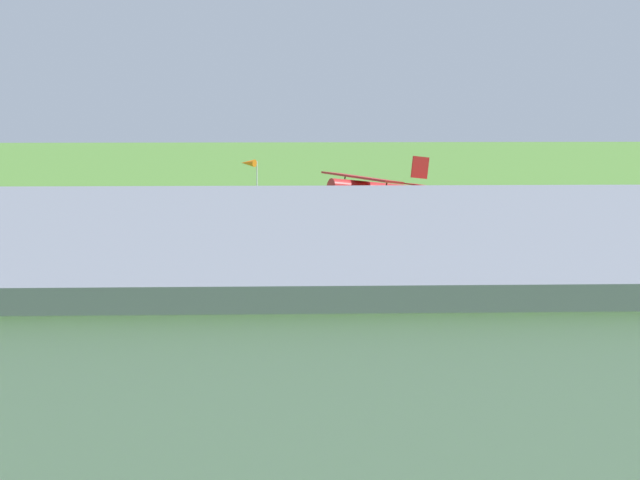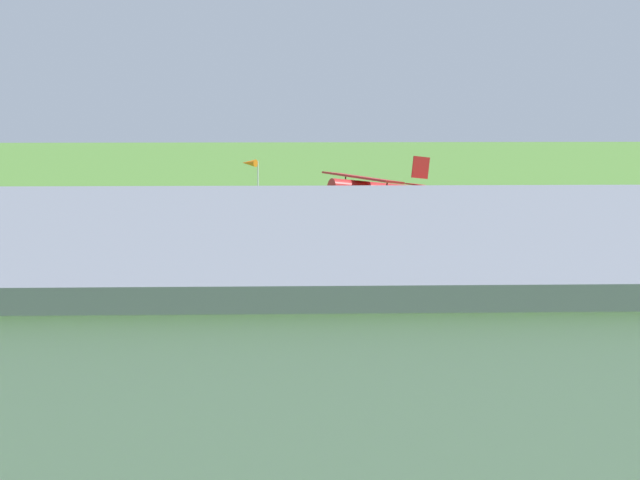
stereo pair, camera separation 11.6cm
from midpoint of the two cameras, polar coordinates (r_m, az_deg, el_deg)
ground_plane at (r=60.90m, az=-1.21°, el=-1.08°), size 400.00×400.00×0.00m
hangar at (r=20.78m, az=-13.74°, el=-8.59°), size 38.73×15.79×7.21m
biplane at (r=57.49m, az=3.34°, el=2.83°), size 7.36×8.34×3.85m
person_watching_takeoff at (r=39.78m, az=6.08°, el=-4.77°), size 0.50×0.50×1.56m
person_near_hangar_door at (r=39.63m, az=16.57°, el=-5.06°), size 0.51×0.51×1.61m
windsock at (r=77.60m, az=-4.06°, el=4.27°), size 1.47×1.23×5.27m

